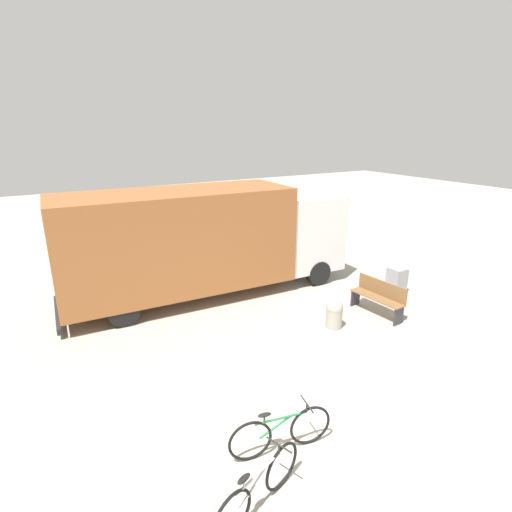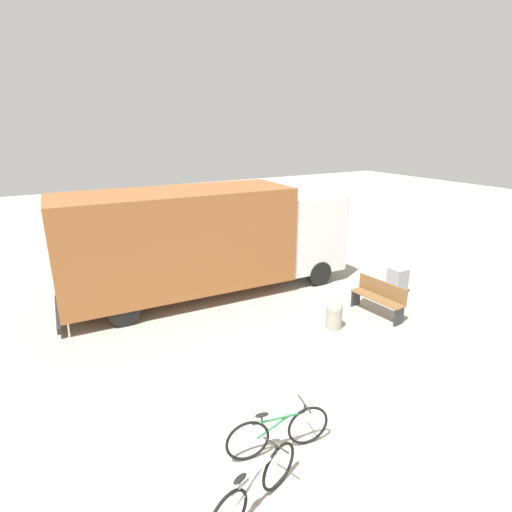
{
  "view_description": "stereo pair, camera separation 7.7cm",
  "coord_description": "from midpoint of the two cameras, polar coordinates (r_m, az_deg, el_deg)",
  "views": [
    {
      "loc": [
        -4.34,
        -4.22,
        4.95
      ],
      "look_at": [
        0.66,
        4.43,
        1.67
      ],
      "focal_mm": 28.0,
      "sensor_mm": 36.0,
      "label": 1
    },
    {
      "loc": [
        -4.27,
        -4.26,
        4.95
      ],
      "look_at": [
        0.66,
        4.43,
        1.67
      ],
      "focal_mm": 28.0,
      "sensor_mm": 36.0,
      "label": 2
    }
  ],
  "objects": [
    {
      "name": "bicycle_middle",
      "position": [
        6.84,
        3.56,
        -23.79
      ],
      "size": [
        1.71,
        0.48,
        0.8
      ],
      "rotation": [
        0.0,
        0.0,
        -0.19
      ],
      "color": "black",
      "rests_on": "ground"
    },
    {
      "name": "delivery_truck",
      "position": [
        11.98,
        -7.03,
        2.55
      ],
      "size": [
        8.78,
        2.72,
        3.23
      ],
      "rotation": [
        0.0,
        0.0,
        -0.05
      ],
      "color": "#99592D",
      "rests_on": "ground"
    },
    {
      "name": "ground_plane",
      "position": [
        7.81,
        13.14,
        -21.73
      ],
      "size": [
        60.0,
        60.0,
        0.0
      ],
      "primitive_type": "plane",
      "color": "#A8A091"
    },
    {
      "name": "utility_box",
      "position": [
        13.09,
        19.68,
        -3.33
      ],
      "size": [
        0.47,
        0.48,
        0.79
      ],
      "color": "gray",
      "rests_on": "ground"
    },
    {
      "name": "bollard_near_bench",
      "position": [
        10.44,
        11.32,
        -8.03
      ],
      "size": [
        0.44,
        0.44,
        0.77
      ],
      "color": "#9E998C",
      "rests_on": "ground"
    },
    {
      "name": "park_bench",
      "position": [
        11.41,
        17.33,
        -5.57
      ],
      "size": [
        0.53,
        1.59,
        0.95
      ],
      "rotation": [
        0.0,
        0.0,
        1.66
      ],
      "color": "brown",
      "rests_on": "ground"
    },
    {
      "name": "bicycle_near",
      "position": [
        6.11,
        0.24,
        -30.3
      ],
      "size": [
        1.65,
        0.66,
        0.8
      ],
      "rotation": [
        0.0,
        0.0,
        0.33
      ],
      "color": "black",
      "rests_on": "ground"
    }
  ]
}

